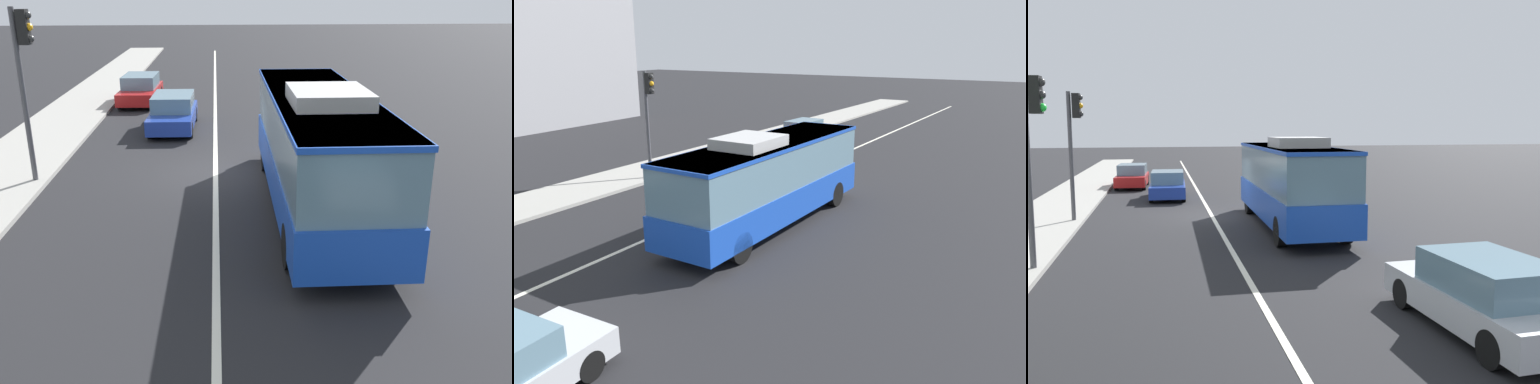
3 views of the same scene
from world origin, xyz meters
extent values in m
plane|color=black|center=(0.00, 0.00, 0.00)|extent=(160.00, 160.00, 0.00)
cube|color=#9E9B93|center=(0.00, 6.79, 0.07)|extent=(80.00, 3.27, 0.14)
cube|color=silver|center=(0.00, 0.00, 0.01)|extent=(76.00, 0.16, 0.01)
cube|color=#1947B7|center=(-3.29, -2.74, 0.98)|extent=(10.03, 2.62, 1.10)
cube|color=slate|center=(-3.29, -2.74, 2.31)|extent=(9.83, 2.54, 1.58)
cube|color=#1947B7|center=(-3.29, -2.74, 3.04)|extent=(9.93, 2.59, 0.12)
cube|color=#B2B2B2|center=(-4.49, -2.73, 3.28)|extent=(2.22, 1.83, 0.36)
cylinder|color=black|center=(0.12, -1.68, 0.50)|extent=(1.00, 0.31, 1.00)
cylinder|color=black|center=(0.10, -3.88, 0.50)|extent=(1.00, 0.31, 1.00)
cylinder|color=black|center=(-6.68, -1.60, 0.50)|extent=(1.00, 0.31, 1.00)
cylinder|color=black|center=(-6.70, -3.80, 0.50)|extent=(1.00, 0.31, 1.00)
cube|color=#B21919|center=(11.87, 3.89, 0.52)|extent=(4.56, 1.96, 0.60)
cube|color=slate|center=(12.12, 3.88, 1.14)|extent=(2.58, 1.74, 0.64)
cylinder|color=black|center=(10.35, 3.14, 0.32)|extent=(0.65, 0.24, 0.64)
cylinder|color=black|center=(10.40, 4.74, 0.32)|extent=(0.65, 0.24, 0.64)
cylinder|color=black|center=(13.34, 3.03, 0.32)|extent=(0.65, 0.24, 0.64)
cylinder|color=black|center=(13.40, 4.63, 0.32)|extent=(0.65, 0.24, 0.64)
cube|color=#1E3899|center=(6.03, 1.77, 0.52)|extent=(4.55, 1.92, 0.60)
cube|color=slate|center=(6.28, 1.77, 1.14)|extent=(2.56, 1.72, 0.64)
cylinder|color=black|center=(4.51, 1.01, 0.32)|extent=(0.65, 0.24, 0.64)
cylinder|color=black|center=(4.55, 2.61, 0.32)|extent=(0.65, 0.24, 0.64)
cylinder|color=black|center=(7.51, 0.93, 0.32)|extent=(0.65, 0.24, 0.64)
cylinder|color=black|center=(7.55, 2.53, 0.32)|extent=(0.65, 0.24, 0.64)
cylinder|color=#47474C|center=(-0.76, 5.53, 2.60)|extent=(0.16, 0.16, 5.20)
cube|color=black|center=(-0.76, 5.25, 4.65)|extent=(0.33, 0.29, 0.96)
sphere|color=#2D2D2D|center=(-0.77, 5.10, 4.97)|extent=(0.22, 0.22, 0.22)
sphere|color=#F9A514|center=(-0.77, 5.10, 4.65)|extent=(0.22, 0.22, 0.22)
sphere|color=#2D2D2D|center=(-0.77, 5.10, 4.33)|extent=(0.22, 0.22, 0.22)
camera|label=1|loc=(-17.12, -0.12, 5.64)|focal=38.34mm
camera|label=2|loc=(-18.76, -12.19, 6.48)|focal=36.47mm
camera|label=3|loc=(-23.34, 2.06, 3.85)|focal=37.95mm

